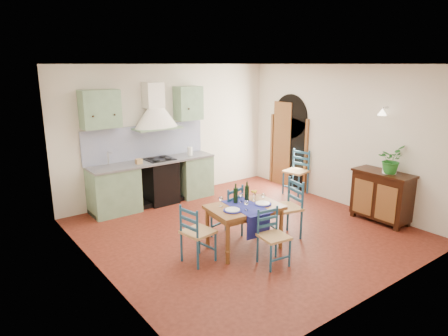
{
  "coord_description": "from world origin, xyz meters",
  "views": [
    {
      "loc": [
        -4.15,
        -4.91,
        2.8
      ],
      "look_at": [
        -0.23,
        0.3,
        1.1
      ],
      "focal_mm": 32.0,
      "sensor_mm": 36.0,
      "label": 1
    }
  ],
  "objects": [
    {
      "name": "back_wall",
      "position": [
        -0.47,
        2.29,
        1.05
      ],
      "size": [
        5.0,
        0.96,
        2.8
      ],
      "color": "beige",
      "rests_on": "ground"
    },
    {
      "name": "chair_far",
      "position": [
        -0.39,
        -0.03,
        0.47
      ],
      "size": [
        0.5,
        0.5,
        0.9
      ],
      "color": "navy",
      "rests_on": "ground"
    },
    {
      "name": "chair_left",
      "position": [
        -1.28,
        -0.44,
        0.45
      ],
      "size": [
        0.47,
        0.47,
        0.87
      ],
      "color": "navy",
      "rests_on": "ground"
    },
    {
      "name": "chair_right",
      "position": [
        0.4,
        -0.59,
        0.5
      ],
      "size": [
        0.54,
        0.54,
        0.98
      ],
      "color": "navy",
      "rests_on": "ground"
    },
    {
      "name": "floor",
      "position": [
        0.0,
        0.0,
        0.0
      ],
      "size": [
        5.0,
        5.0,
        0.0
      ],
      "primitive_type": "plane",
      "color": "#42150E",
      "rests_on": "ground"
    },
    {
      "name": "left_wall",
      "position": [
        -2.5,
        0.0,
        1.4
      ],
      "size": [
        0.04,
        5.0,
        2.8
      ],
      "primitive_type": "cube",
      "color": "beige",
      "rests_on": "ground"
    },
    {
      "name": "right_wall",
      "position": [
        2.5,
        0.28,
        1.34
      ],
      "size": [
        0.26,
        5.0,
        2.8
      ],
      "color": "beige",
      "rests_on": "ground"
    },
    {
      "name": "chair_spare",
      "position": [
        2.23,
        0.9,
        0.5
      ],
      "size": [
        0.54,
        0.54,
        0.97
      ],
      "color": "navy",
      "rests_on": "ground"
    },
    {
      "name": "sideboard",
      "position": [
        2.26,
        -1.15,
        0.51
      ],
      "size": [
        0.5,
        1.05,
        0.94
      ],
      "color": "black",
      "rests_on": "ground"
    },
    {
      "name": "dining_table",
      "position": [
        -0.43,
        -0.51,
        0.62
      ],
      "size": [
        1.17,
        0.9,
        1.01
      ],
      "color": "brown",
      "rests_on": "ground"
    },
    {
      "name": "potted_plant",
      "position": [
        2.26,
        -1.24,
        1.18
      ],
      "size": [
        0.53,
        0.48,
        0.5
      ],
      "primitive_type": "imported",
      "rotation": [
        0.0,
        0.0,
        0.25
      ],
      "color": "#216D23",
      "rests_on": "sideboard"
    },
    {
      "name": "ceiling",
      "position": [
        0.0,
        0.0,
        2.8
      ],
      "size": [
        5.0,
        5.0,
        0.01
      ],
      "primitive_type": "cube",
      "color": "white",
      "rests_on": "back_wall"
    },
    {
      "name": "chair_near",
      "position": [
        -0.44,
        -1.14,
        0.42
      ],
      "size": [
        0.43,
        0.43,
        0.82
      ],
      "color": "navy",
      "rests_on": "ground"
    }
  ]
}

